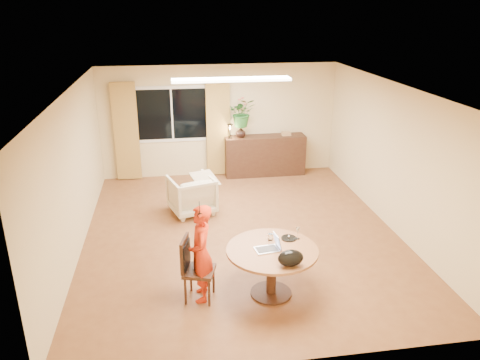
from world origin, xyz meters
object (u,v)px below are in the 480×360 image
at_px(armchair, 192,194).
at_px(sideboard, 265,155).
at_px(dining_chair, 199,269).
at_px(child, 201,253).
at_px(dining_table, 272,259).

height_order(armchair, sideboard, sideboard).
xyz_separation_m(dining_chair, sideboard, (1.93, 4.85, 0.01)).
height_order(dining_chair, sideboard, sideboard).
distance_m(child, sideboard, 5.20).
distance_m(dining_table, armchair, 3.12).
distance_m(dining_chair, child, 0.24).
bearing_deg(dining_chair, sideboard, 84.64).
relative_size(dining_chair, sideboard, 0.49).
bearing_deg(armchair, dining_chair, 72.07).
height_order(dining_chair, armchair, dining_chair).
height_order(dining_table, armchair, armchair).
bearing_deg(child, armchair, -177.96).
distance_m(child, armchair, 2.92).
height_order(dining_table, sideboard, sideboard).
xyz_separation_m(dining_chair, armchair, (0.06, 2.92, -0.09)).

